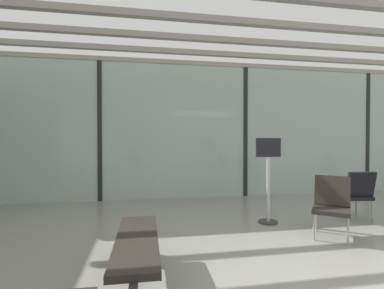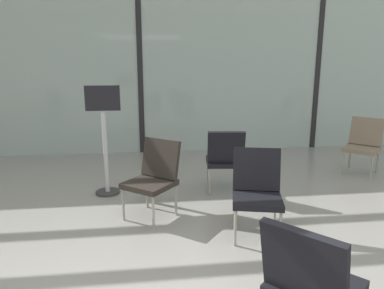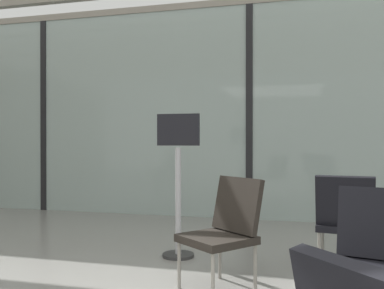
{
  "view_description": "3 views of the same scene",
  "coord_description": "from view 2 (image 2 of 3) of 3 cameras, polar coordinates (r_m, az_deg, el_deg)",
  "views": [
    {
      "loc": [
        -2.54,
        -1.48,
        1.42
      ],
      "look_at": [
        -0.84,
        8.06,
        1.24
      ],
      "focal_mm": 26.12,
      "sensor_mm": 36.0,
      "label": 1
    },
    {
      "loc": [
        0.13,
        -1.71,
        1.73
      ],
      "look_at": [
        0.76,
        3.38,
        0.54
      ],
      "focal_mm": 33.31,
      "sensor_mm": 36.0,
      "label": 2
    },
    {
      "loc": [
        0.77,
        -1.12,
        1.16
      ],
      "look_at": [
        -0.98,
        5.53,
        1.11
      ],
      "focal_mm": 39.34,
      "sensor_mm": 36.0,
      "label": 3
    }
  ],
  "objects": [
    {
      "name": "lounge_chair_0",
      "position": [
        2.31,
        18.4,
        -19.91
      ],
      "size": [
        0.71,
        0.71,
        0.87
      ],
      "rotation": [
        0.0,
        0.0,
        2.3
      ],
      "color": "black",
      "rests_on": "ground"
    },
    {
      "name": "window_mullion_2",
      "position": [
        7.68,
        19.36,
        11.43
      ],
      "size": [
        0.1,
        0.12,
        3.21
      ],
      "primitive_type": "cube",
      "color": "black",
      "rests_on": "ground"
    },
    {
      "name": "lounge_chair_4",
      "position": [
        6.24,
        25.76,
        0.33
      ],
      "size": [
        0.71,
        0.71,
        0.87
      ],
      "rotation": [
        0.0,
        0.0,
        5.5
      ],
      "color": "#7F705B",
      "rests_on": "ground"
    },
    {
      "name": "info_sign",
      "position": [
        4.79,
        -13.75,
        0.03
      ],
      "size": [
        0.44,
        0.32,
        1.44
      ],
      "color": "#333333",
      "rests_on": "ground"
    },
    {
      "name": "lounge_chair_3",
      "position": [
        3.67,
        10.33,
        -6.78
      ],
      "size": [
        0.59,
        0.62,
        0.87
      ],
      "rotation": [
        0.0,
        0.0,
        6.05
      ],
      "color": "black",
      "rests_on": "ground"
    },
    {
      "name": "lounge_chair_2",
      "position": [
        4.78,
        5.3,
        -1.96
      ],
      "size": [
        0.54,
        0.58,
        0.87
      ],
      "rotation": [
        0.0,
        0.0,
        3.02
      ],
      "color": "black",
      "rests_on": "ground"
    },
    {
      "name": "window_mullion_1",
      "position": [
        6.91,
        -8.31,
        11.92
      ],
      "size": [
        0.1,
        0.12,
        3.21
      ],
      "primitive_type": "cube",
      "color": "black",
      "rests_on": "ground"
    },
    {
      "name": "lounge_chair_1",
      "position": [
        4.06,
        -6.07,
        -4.72
      ],
      "size": [
        0.7,
        0.71,
        0.87
      ],
      "rotation": [
        0.0,
        0.0,
        5.6
      ],
      "color": "#28231E",
      "rests_on": "ground"
    },
    {
      "name": "glass_curtain_wall",
      "position": [
        6.91,
        -8.31,
        11.92
      ],
      "size": [
        14.0,
        0.08,
        3.21
      ],
      "primitive_type": "cube",
      "color": "#A3B7B2",
      "rests_on": "ground"
    },
    {
      "name": "parked_airplane",
      "position": [
        12.4,
        -8.58,
        14.03
      ],
      "size": [
        13.65,
        3.94,
        3.94
      ],
      "color": "silver",
      "rests_on": "ground"
    }
  ]
}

